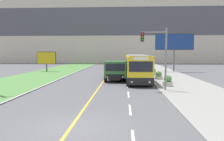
% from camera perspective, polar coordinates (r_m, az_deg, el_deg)
% --- Properties ---
extents(ground_plane, '(300.00, 300.00, 0.00)m').
position_cam_1_polar(ground_plane, '(10.33, -10.68, -14.36)').
color(ground_plane, '#56565B').
extents(lane_marking_centre, '(2.88, 140.00, 0.01)m').
position_cam_1_polar(lane_marking_centre, '(11.25, -7.90, -12.68)').
color(lane_marking_centre, gold).
rests_on(lane_marking_centre, ground_plane).
extents(apartment_block_background, '(80.00, 8.04, 23.82)m').
position_cam_1_polar(apartment_block_background, '(70.11, 1.16, 11.80)').
color(apartment_block_background, beige).
rests_on(apartment_block_background, ground_plane).
extents(city_bus, '(2.67, 12.06, 3.05)m').
position_cam_1_polar(city_bus, '(26.49, 6.53, 0.82)').
color(city_bus, yellow).
rests_on(city_bus, ground_plane).
extents(dump_truck, '(2.53, 6.82, 2.37)m').
position_cam_1_polar(dump_truck, '(25.74, 1.00, -0.02)').
color(dump_truck, black).
rests_on(dump_truck, ground_plane).
extents(car_distant, '(1.80, 4.30, 1.45)m').
position_cam_1_polar(car_distant, '(45.97, 1.79, 1.46)').
color(car_distant, '#2D4784').
rests_on(car_distant, ground_plane).
extents(traffic_light_mast, '(2.28, 0.32, 5.48)m').
position_cam_1_polar(traffic_light_mast, '(19.39, 11.96, 5.10)').
color(traffic_light_mast, slate).
rests_on(traffic_light_mast, ground_plane).
extents(billboard_large, '(6.46, 0.24, 6.51)m').
position_cam_1_polar(billboard_large, '(38.71, 16.00, 6.97)').
color(billboard_large, '#59595B').
rests_on(billboard_large, ground_plane).
extents(billboard_small, '(3.35, 0.24, 3.46)m').
position_cam_1_polar(billboard_small, '(39.64, -16.75, 3.05)').
color(billboard_small, '#59595B').
rests_on(billboard_small, ground_plane).
extents(planter_round_near, '(0.96, 0.96, 1.08)m').
position_cam_1_polar(planter_round_near, '(22.00, 14.35, -2.72)').
color(planter_round_near, '#B7B2A8').
rests_on(planter_round_near, sidewalk_right).
extents(planter_round_second, '(0.94, 0.94, 1.01)m').
position_cam_1_polar(planter_round_second, '(27.27, 12.10, -1.31)').
color(planter_round_second, '#B7B2A8').
rests_on(planter_round_second, sidewalk_right).
extents(planter_round_third, '(0.90, 0.90, 1.02)m').
position_cam_1_polar(planter_round_third, '(32.59, 10.69, -0.29)').
color(planter_round_third, '#B7B2A8').
rests_on(planter_round_third, sidewalk_right).
extents(planter_round_far, '(0.90, 0.90, 1.03)m').
position_cam_1_polar(planter_round_far, '(37.91, 9.44, 0.44)').
color(planter_round_far, '#B7B2A8').
rests_on(planter_round_far, sidewalk_right).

